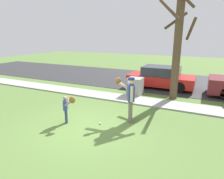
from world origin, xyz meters
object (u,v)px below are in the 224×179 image
(utility_cabinet, at_px, (135,87))
(street_tree_near, at_px, (178,43))
(person_adult, at_px, (130,95))
(person_child, at_px, (67,106))
(baseball, at_px, (100,123))
(parked_hatchback_red, at_px, (161,77))

(utility_cabinet, distance_m, street_tree_near, 3.12)
(person_adult, relative_size, street_tree_near, 0.32)
(utility_cabinet, bearing_deg, person_adult, -74.62)
(person_child, height_order, street_tree_near, street_tree_near)
(person_child, distance_m, utility_cabinet, 4.68)
(street_tree_near, bearing_deg, baseball, -113.80)
(person_adult, xyz_separation_m, person_child, (-2.02, -1.13, -0.37))
(person_child, xyz_separation_m, baseball, (1.14, 0.44, -0.67))
(baseball, distance_m, street_tree_near, 5.59)
(baseball, relative_size, street_tree_near, 0.01)
(utility_cabinet, height_order, parked_hatchback_red, parked_hatchback_red)
(person_child, bearing_deg, utility_cabinet, 48.77)
(person_adult, relative_size, person_child, 1.57)
(utility_cabinet, relative_size, street_tree_near, 0.18)
(baseball, height_order, street_tree_near, street_tree_near)
(baseball, bearing_deg, person_adult, 38.38)
(street_tree_near, relative_size, parked_hatchback_red, 1.34)
(person_child, bearing_deg, baseball, -7.06)
(parked_hatchback_red, bearing_deg, street_tree_near, 119.27)
(person_adult, xyz_separation_m, street_tree_near, (1.07, 3.72, 1.77))
(person_child, relative_size, street_tree_near, 0.20)
(person_child, distance_m, street_tree_near, 6.14)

